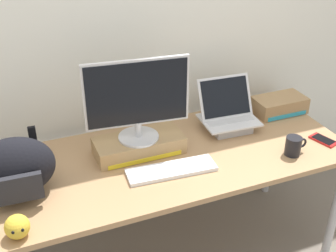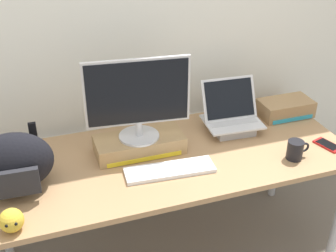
{
  "view_description": "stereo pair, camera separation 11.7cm",
  "coord_description": "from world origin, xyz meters",
  "px_view_note": "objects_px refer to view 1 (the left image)",
  "views": [
    {
      "loc": [
        -0.74,
        -1.81,
        2.03
      ],
      "look_at": [
        0.0,
        0.0,
        0.92
      ],
      "focal_mm": 47.34,
      "sensor_mm": 36.0,
      "label": 1
    },
    {
      "loc": [
        -0.63,
        -1.85,
        2.03
      ],
      "look_at": [
        0.0,
        0.0,
        0.92
      ],
      "focal_mm": 47.34,
      "sensor_mm": 36.0,
      "label": 2
    }
  ],
  "objects_px": {
    "desktop_monitor": "(137,99)",
    "coffee_mug": "(294,146)",
    "external_keyboard": "(171,170)",
    "toner_box_cyan": "(279,105)",
    "open_laptop": "(228,119)",
    "cell_phone": "(323,140)",
    "messenger_backpack": "(14,168)",
    "plush_toy": "(17,227)",
    "toner_box_yellow": "(139,145)"
  },
  "relations": [
    {
      "from": "coffee_mug",
      "to": "messenger_backpack",
      "type": "bearing_deg",
      "value": 171.5
    },
    {
      "from": "messenger_backpack",
      "to": "cell_phone",
      "type": "relative_size",
      "value": 2.32
    },
    {
      "from": "desktop_monitor",
      "to": "messenger_backpack",
      "type": "relative_size",
      "value": 1.42
    },
    {
      "from": "toner_box_cyan",
      "to": "desktop_monitor",
      "type": "bearing_deg",
      "value": -173.41
    },
    {
      "from": "messenger_backpack",
      "to": "plush_toy",
      "type": "distance_m",
      "value": 0.31
    },
    {
      "from": "plush_toy",
      "to": "toner_box_cyan",
      "type": "height_order",
      "value": "plush_toy"
    },
    {
      "from": "toner_box_yellow",
      "to": "plush_toy",
      "type": "bearing_deg",
      "value": -148.17
    },
    {
      "from": "external_keyboard",
      "to": "messenger_backpack",
      "type": "bearing_deg",
      "value": 175.67
    },
    {
      "from": "toner_box_yellow",
      "to": "messenger_backpack",
      "type": "relative_size",
      "value": 1.24
    },
    {
      "from": "messenger_backpack",
      "to": "toner_box_cyan",
      "type": "xyz_separation_m",
      "value": [
        1.58,
        0.23,
        -0.09
      ]
    },
    {
      "from": "coffee_mug",
      "to": "desktop_monitor",
      "type": "bearing_deg",
      "value": 156.74
    },
    {
      "from": "toner_box_yellow",
      "to": "open_laptop",
      "type": "distance_m",
      "value": 0.57
    },
    {
      "from": "toner_box_yellow",
      "to": "cell_phone",
      "type": "relative_size",
      "value": 2.88
    },
    {
      "from": "coffee_mug",
      "to": "plush_toy",
      "type": "height_order",
      "value": "same"
    },
    {
      "from": "open_laptop",
      "to": "coffee_mug",
      "type": "xyz_separation_m",
      "value": [
        0.18,
        -0.38,
        -0.01
      ]
    },
    {
      "from": "cell_phone",
      "to": "plush_toy",
      "type": "relative_size",
      "value": 1.58
    },
    {
      "from": "external_keyboard",
      "to": "toner_box_cyan",
      "type": "xyz_separation_m",
      "value": [
        0.86,
        0.34,
        0.04
      ]
    },
    {
      "from": "external_keyboard",
      "to": "plush_toy",
      "type": "xyz_separation_m",
      "value": [
        -0.75,
        -0.18,
        0.04
      ]
    },
    {
      "from": "messenger_backpack",
      "to": "plush_toy",
      "type": "xyz_separation_m",
      "value": [
        -0.03,
        -0.29,
        -0.09
      ]
    },
    {
      "from": "open_laptop",
      "to": "external_keyboard",
      "type": "xyz_separation_m",
      "value": [
        -0.47,
        -0.28,
        -0.05
      ]
    },
    {
      "from": "coffee_mug",
      "to": "external_keyboard",
      "type": "bearing_deg",
      "value": 171.69
    },
    {
      "from": "toner_box_yellow",
      "to": "open_laptop",
      "type": "bearing_deg",
      "value": 5.73
    },
    {
      "from": "open_laptop",
      "to": "messenger_backpack",
      "type": "bearing_deg",
      "value": -168.07
    },
    {
      "from": "cell_phone",
      "to": "toner_box_cyan",
      "type": "height_order",
      "value": "toner_box_cyan"
    },
    {
      "from": "desktop_monitor",
      "to": "cell_phone",
      "type": "distance_m",
      "value": 1.07
    },
    {
      "from": "plush_toy",
      "to": "external_keyboard",
      "type": "bearing_deg",
      "value": 13.68
    },
    {
      "from": "messenger_backpack",
      "to": "external_keyboard",
      "type": "bearing_deg",
      "value": -6.01
    },
    {
      "from": "messenger_backpack",
      "to": "desktop_monitor",
      "type": "bearing_deg",
      "value": 13.1
    },
    {
      "from": "external_keyboard",
      "to": "toner_box_cyan",
      "type": "height_order",
      "value": "toner_box_cyan"
    },
    {
      "from": "coffee_mug",
      "to": "cell_phone",
      "type": "xyz_separation_m",
      "value": [
        0.24,
        0.05,
        -0.05
      ]
    },
    {
      "from": "open_laptop",
      "to": "messenger_backpack",
      "type": "height_order",
      "value": "messenger_backpack"
    },
    {
      "from": "messenger_backpack",
      "to": "toner_box_yellow",
      "type": "bearing_deg",
      "value": 13.19
    },
    {
      "from": "toner_box_yellow",
      "to": "desktop_monitor",
      "type": "xyz_separation_m",
      "value": [
        -0.0,
        -0.0,
        0.27
      ]
    },
    {
      "from": "desktop_monitor",
      "to": "coffee_mug",
      "type": "xyz_separation_m",
      "value": [
        0.75,
        -0.32,
        -0.26
      ]
    },
    {
      "from": "desktop_monitor",
      "to": "cell_phone",
      "type": "relative_size",
      "value": 3.28
    },
    {
      "from": "open_laptop",
      "to": "toner_box_cyan",
      "type": "relative_size",
      "value": 1.04
    },
    {
      "from": "external_keyboard",
      "to": "coffee_mug",
      "type": "distance_m",
      "value": 0.66
    },
    {
      "from": "plush_toy",
      "to": "toner_box_cyan",
      "type": "relative_size",
      "value": 0.32
    },
    {
      "from": "toner_box_yellow",
      "to": "coffee_mug",
      "type": "height_order",
      "value": "coffee_mug"
    },
    {
      "from": "desktop_monitor",
      "to": "toner_box_cyan",
      "type": "distance_m",
      "value": 1.0
    },
    {
      "from": "desktop_monitor",
      "to": "messenger_backpack",
      "type": "height_order",
      "value": "desktop_monitor"
    },
    {
      "from": "plush_toy",
      "to": "messenger_backpack",
      "type": "bearing_deg",
      "value": 83.76
    },
    {
      "from": "cell_phone",
      "to": "toner_box_cyan",
      "type": "distance_m",
      "value": 0.39
    },
    {
      "from": "coffee_mug",
      "to": "cell_phone",
      "type": "relative_size",
      "value": 0.78
    },
    {
      "from": "external_keyboard",
      "to": "toner_box_cyan",
      "type": "distance_m",
      "value": 0.93
    },
    {
      "from": "open_laptop",
      "to": "cell_phone",
      "type": "relative_size",
      "value": 2.05
    },
    {
      "from": "toner_box_cyan",
      "to": "open_laptop",
      "type": "bearing_deg",
      "value": -172.31
    },
    {
      "from": "toner_box_yellow",
      "to": "plush_toy",
      "type": "relative_size",
      "value": 4.55
    },
    {
      "from": "messenger_backpack",
      "to": "coffee_mug",
      "type": "distance_m",
      "value": 1.39
    },
    {
      "from": "plush_toy",
      "to": "cell_phone",
      "type": "bearing_deg",
      "value": 4.63
    }
  ]
}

